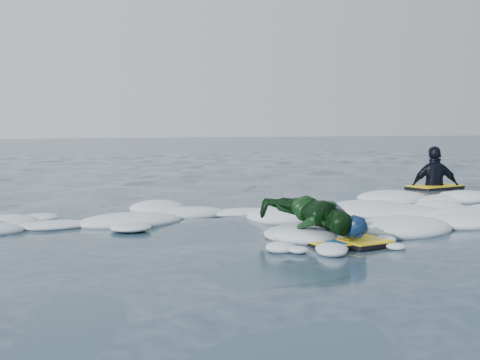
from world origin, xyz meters
The scene contains 5 objects.
ground centered at (0.00, 0.00, 0.00)m, with size 120.00×120.00×0.00m, color #1C3744.
foam_band centered at (0.00, 1.03, 0.00)m, with size 12.00×3.10×0.30m, color silver, non-canonical shape.
prone_woman_unit centered at (0.70, -0.56, 0.19)m, with size 0.80×1.51×0.37m.
prone_child_unit centered at (0.34, -0.56, 0.26)m, with size 0.79×1.36×0.51m.
waiting_rider_unit centered at (5.35, 3.42, 0.02)m, with size 1.26×0.85×1.73m.
Camera 1 is at (-2.87, -6.44, 1.29)m, focal length 45.00 mm.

